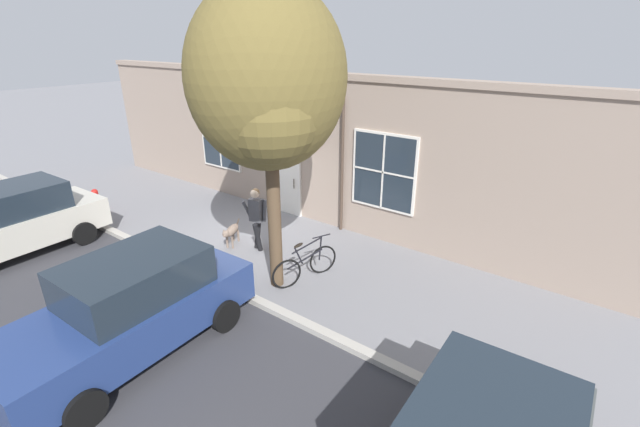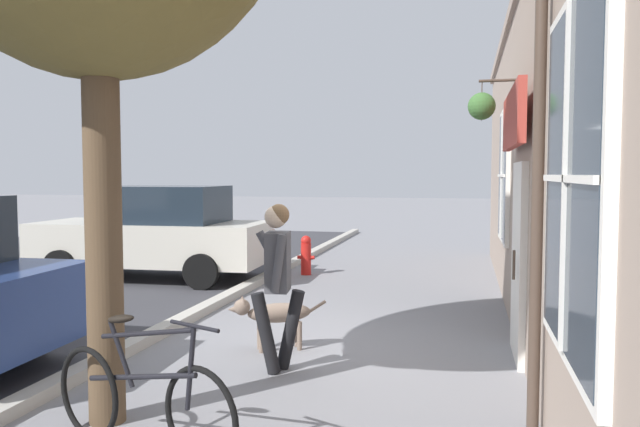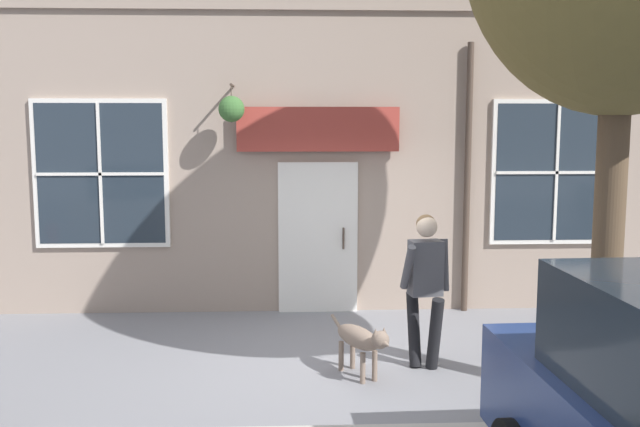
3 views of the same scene
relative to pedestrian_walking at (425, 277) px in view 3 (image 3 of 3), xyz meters
The scene contains 5 objects.
ground_plane 1.30m from the pedestrian_walking, 104.54° to the right, with size 90.00×90.00×0.00m, color gray.
storefront_facade 2.91m from the pedestrian_walking, 162.43° to the right, with size 0.95×18.00×4.29m.
pedestrian_walking is the anchor object (origin of this frame).
dog_on_leash 0.97m from the pedestrian_walking, 69.77° to the right, with size 1.03×0.57×0.62m.
leaning_bicycle 2.07m from the pedestrian_walking, 77.55° to the left, with size 1.68×0.55×1.00m.
Camera 3 is at (7.60, -0.65, 2.66)m, focal length 40.00 mm.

